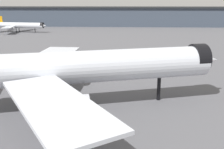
# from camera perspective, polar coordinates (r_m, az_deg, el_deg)

# --- Properties ---
(ground) EXTENTS (900.00, 900.00, 0.00)m
(ground) POSITION_cam_1_polar(r_m,az_deg,el_deg) (53.38, -10.07, -7.07)
(ground) COLOR #56565B
(airliner_near_gate) EXTENTS (62.42, 55.93, 18.27)m
(airliner_near_gate) POSITION_cam_1_polar(r_m,az_deg,el_deg) (50.66, -8.59, 1.37)
(airliner_near_gate) COLOR silver
(airliner_near_gate) RESTS_ON ground
(airliner_far_taxiway) EXTENTS (39.17, 35.33, 10.79)m
(airliner_far_taxiway) POSITION_cam_1_polar(r_m,az_deg,el_deg) (192.60, -19.73, 10.11)
(airliner_far_taxiway) COLOR silver
(airliner_far_taxiway) RESTS_ON ground
(terminal_building) EXTENTS (257.99, 38.91, 32.04)m
(terminal_building) POSITION_cam_1_polar(r_m,az_deg,el_deg) (233.93, -6.06, 12.64)
(terminal_building) COLOR #3D4756
(terminal_building) RESTS_ON ground
(baggage_cart_trailing) EXTENTS (2.33, 2.67, 1.82)m
(baggage_cart_trailing) POSITION_cam_1_polar(r_m,az_deg,el_deg) (83.67, 10.03, 1.99)
(baggage_cart_trailing) COLOR black
(baggage_cart_trailing) RESTS_ON ground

